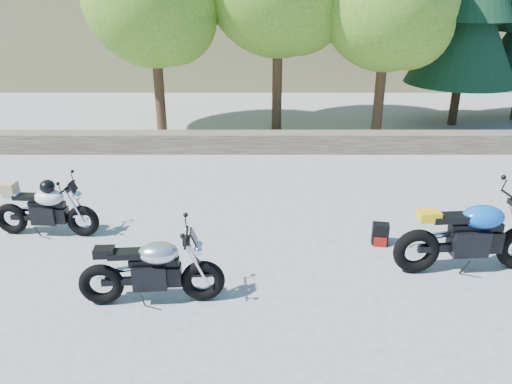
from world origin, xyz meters
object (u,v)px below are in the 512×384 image
(white_bike, at_px, (45,208))
(backpack, at_px, (380,234))
(silver_bike, at_px, (152,271))
(blue_bike, at_px, (472,237))

(white_bike, height_order, backpack, white_bike)
(silver_bike, distance_m, white_bike, 2.94)
(white_bike, relative_size, blue_bike, 0.80)
(silver_bike, bearing_deg, white_bike, 134.39)
(silver_bike, relative_size, white_bike, 1.07)
(silver_bike, relative_size, backpack, 5.40)
(blue_bike, bearing_deg, silver_bike, -174.29)
(blue_bike, relative_size, backpack, 6.34)
(silver_bike, xyz_separation_m, backpack, (3.41, 1.63, -0.30))
(white_bike, bearing_deg, blue_bike, -5.58)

